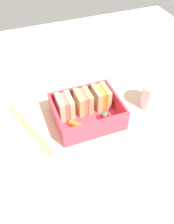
% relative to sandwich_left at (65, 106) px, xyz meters
% --- Properties ---
extents(ground_plane, '(1.20, 1.20, 0.02)m').
position_rel_sandwich_left_xyz_m(ground_plane, '(0.05, -0.03, -0.05)').
color(ground_plane, beige).
extents(bento_tray, '(0.17, 0.14, 0.01)m').
position_rel_sandwich_left_xyz_m(bento_tray, '(0.05, -0.03, -0.04)').
color(bento_tray, '#E03B4E').
rests_on(bento_tray, ground_plane).
extents(bento_rim, '(0.17, 0.14, 0.05)m').
position_rel_sandwich_left_xyz_m(bento_rim, '(0.05, -0.03, -0.00)').
color(bento_rim, '#E03B4E').
rests_on(bento_rim, bento_tray).
extents(sandwich_left, '(0.04, 0.06, 0.06)m').
position_rel_sandwich_left_xyz_m(sandwich_left, '(0.00, 0.00, 0.00)').
color(sandwich_left, '#E5BB8E').
rests_on(sandwich_left, bento_tray).
extents(sandwich_center_left, '(0.04, 0.06, 0.06)m').
position_rel_sandwich_left_xyz_m(sandwich_center_left, '(0.05, 0.00, 0.00)').
color(sandwich_center_left, tan).
rests_on(sandwich_center_left, bento_tray).
extents(sandwich_center, '(0.04, 0.06, 0.06)m').
position_rel_sandwich_left_xyz_m(sandwich_center, '(0.10, 0.00, 0.00)').
color(sandwich_center, tan).
rests_on(sandwich_center, bento_tray).
extents(carrot_stick_far_left, '(0.04, 0.04, 0.02)m').
position_rel_sandwich_left_xyz_m(carrot_stick_far_left, '(0.01, -0.06, -0.02)').
color(carrot_stick_far_left, orange).
rests_on(carrot_stick_far_left, bento_tray).
extents(strawberry_far_left, '(0.02, 0.02, 0.03)m').
position_rel_sandwich_left_xyz_m(strawberry_far_left, '(0.09, -0.06, -0.02)').
color(strawberry_far_left, red).
rests_on(strawberry_far_left, bento_tray).
extents(chopstick_pair, '(0.08, 0.21, 0.01)m').
position_rel_sandwich_left_xyz_m(chopstick_pair, '(-0.10, -0.01, -0.04)').
color(chopstick_pair, tan).
rests_on(chopstick_pair, ground_plane).
extents(drinking_glass, '(0.07, 0.07, 0.07)m').
position_rel_sandwich_left_xyz_m(drinking_glass, '(0.24, -0.04, -0.01)').
color(drinking_glass, white).
rests_on(drinking_glass, ground_plane).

